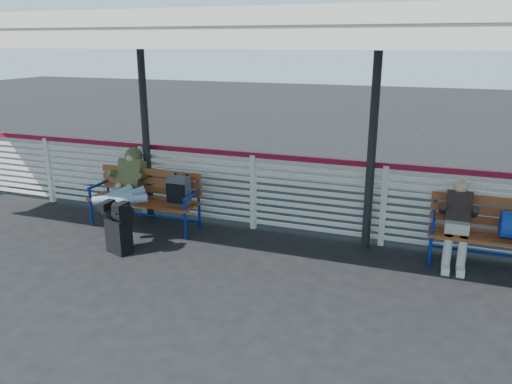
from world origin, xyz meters
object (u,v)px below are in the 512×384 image
at_px(traveler_man, 124,191).
at_px(companion_person, 457,222).
at_px(luggage_stack, 118,226).
at_px(bench_left, 156,193).

xyz_separation_m(traveler_man, companion_person, (4.77, 0.53, -0.08)).
relative_size(luggage_stack, traveler_man, 0.45).
relative_size(bench_left, traveler_man, 1.10).
distance_m(luggage_stack, bench_left, 1.05).
bearing_deg(bench_left, luggage_stack, -89.48).
xyz_separation_m(luggage_stack, traveler_man, (-0.35, 0.69, 0.27)).
bearing_deg(traveler_man, luggage_stack, -63.30).
relative_size(traveler_man, companion_person, 1.43).
bearing_deg(companion_person, luggage_stack, -164.61).
xyz_separation_m(luggage_stack, companion_person, (4.43, 1.22, 0.19)).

